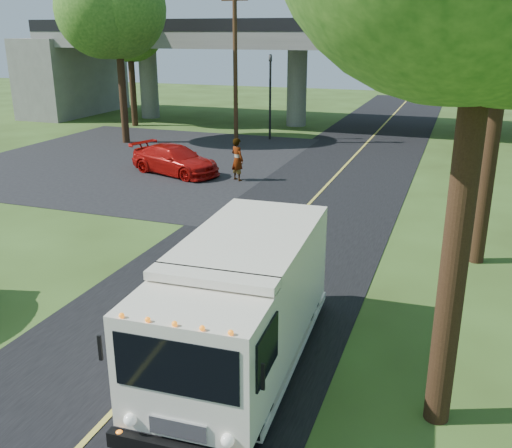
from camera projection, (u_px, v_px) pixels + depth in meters
The scene contains 12 objects.
ground at pixel (138, 387), 11.05m from camera, with size 120.00×120.00×0.00m, color #324619.
road at pixel (287, 228), 19.95m from camera, with size 7.00×90.00×0.02m, color black.
parking_lot at pixel (134, 159), 30.61m from camera, with size 16.00×18.00×0.01m, color black.
lane_line at pixel (287, 227), 19.95m from camera, with size 0.12×90.00×0.01m, color gold.
overpass at pixel (384, 62), 38.09m from camera, with size 54.00×10.00×7.30m.
traffic_signal at pixel (270, 88), 35.11m from camera, with size 0.18×0.22×5.20m.
utility_pole at pixel (235, 66), 33.36m from camera, with size 1.60×0.26×9.00m.
tree_left_lot at pixel (118, 6), 32.39m from camera, with size 5.60×5.50×10.50m.
tree_left_far at pixel (129, 17), 38.84m from camera, with size 5.26×5.16×9.89m.
step_van at pixel (241, 302), 11.28m from camera, with size 2.65×6.50×2.68m.
red_sedan at pixel (175, 160), 27.27m from camera, with size 1.92×4.73×1.37m, color #A90D0A.
pedestrian at pixel (237, 159), 25.95m from camera, with size 0.72×0.47×1.97m, color gray.
Camera 1 is at (5.37, -8.10, 6.55)m, focal length 40.00 mm.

